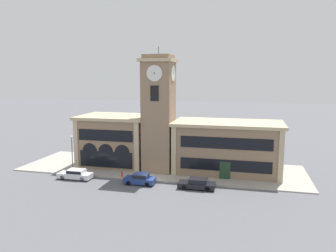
{
  "coord_description": "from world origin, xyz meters",
  "views": [
    {
      "loc": [
        13.09,
        -41.92,
        14.3
      ],
      "look_at": [
        1.98,
        3.16,
        7.38
      ],
      "focal_mm": 35.0,
      "sensor_mm": 36.0,
      "label": 1
    }
  ],
  "objects_px": {
    "parked_car_near": "(76,174)",
    "parked_car_mid": "(140,179)",
    "fire_hydrant": "(122,174)",
    "street_lamp": "(72,149)",
    "parked_car_far": "(197,183)"
  },
  "relations": [
    {
      "from": "parked_car_mid",
      "to": "fire_hydrant",
      "type": "bearing_deg",
      "value": -29.36
    },
    {
      "from": "parked_car_near",
      "to": "street_lamp",
      "type": "height_order",
      "value": "street_lamp"
    },
    {
      "from": "fire_hydrant",
      "to": "street_lamp",
      "type": "bearing_deg",
      "value": 179.15
    },
    {
      "from": "parked_car_near",
      "to": "parked_car_far",
      "type": "bearing_deg",
      "value": 179.23
    },
    {
      "from": "parked_car_mid",
      "to": "street_lamp",
      "type": "relative_size",
      "value": 0.74
    },
    {
      "from": "parked_car_near",
      "to": "street_lamp",
      "type": "xyz_separation_m",
      "value": [
        -1.55,
        1.94,
        3.15
      ]
    },
    {
      "from": "parked_car_near",
      "to": "fire_hydrant",
      "type": "xyz_separation_m",
      "value": [
        6.3,
        1.82,
        -0.16
      ]
    },
    {
      "from": "parked_car_far",
      "to": "street_lamp",
      "type": "relative_size",
      "value": 0.85
    },
    {
      "from": "parked_car_mid",
      "to": "parked_car_far",
      "type": "relative_size",
      "value": 0.87
    },
    {
      "from": "parked_car_mid",
      "to": "parked_car_far",
      "type": "xyz_separation_m",
      "value": [
        7.77,
        0.0,
        -0.03
      ]
    },
    {
      "from": "parked_car_far",
      "to": "parked_car_mid",
      "type": "bearing_deg",
      "value": -0.77
    },
    {
      "from": "street_lamp",
      "to": "fire_hydrant",
      "type": "xyz_separation_m",
      "value": [
        7.85,
        -0.12,
        -3.3
      ]
    },
    {
      "from": "parked_car_near",
      "to": "parked_car_mid",
      "type": "distance_m",
      "value": 9.65
    },
    {
      "from": "parked_car_near",
      "to": "fire_hydrant",
      "type": "bearing_deg",
      "value": -164.65
    },
    {
      "from": "parked_car_mid",
      "to": "street_lamp",
      "type": "height_order",
      "value": "street_lamp"
    }
  ]
}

